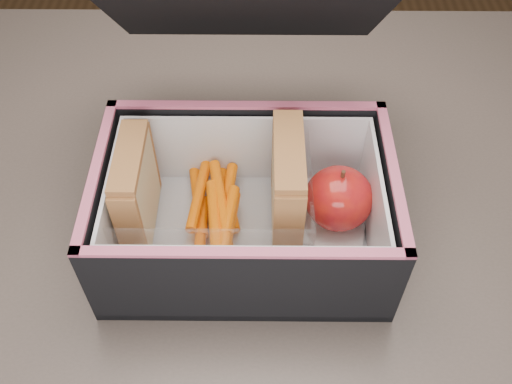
# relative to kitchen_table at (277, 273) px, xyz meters

# --- Properties ---
(kitchen_table) EXTENTS (1.20, 0.80, 0.75)m
(kitchen_table) POSITION_rel_kitchen_table_xyz_m (0.00, 0.00, 0.00)
(kitchen_table) COLOR brown
(kitchen_table) RESTS_ON ground
(lunch_bag) EXTENTS (0.27, 0.30, 0.23)m
(lunch_bag) POSITION_rel_kitchen_table_xyz_m (-0.03, -0.01, 0.15)
(lunch_bag) COLOR black
(lunch_bag) RESTS_ON kitchen_table
(plastic_tub) EXTENTS (0.19, 0.13, 0.08)m
(plastic_tub) POSITION_rel_kitchen_table_xyz_m (-0.07, -0.01, 0.14)
(plastic_tub) COLOR white
(plastic_tub) RESTS_ON lunch_bag
(sandwich_left) EXTENTS (0.02, 0.09, 0.10)m
(sandwich_left) POSITION_rel_kitchen_table_xyz_m (-0.14, -0.01, 0.15)
(sandwich_left) COLOR tan
(sandwich_left) RESTS_ON plastic_tub
(sandwich_right) EXTENTS (0.03, 0.10, 0.11)m
(sandwich_right) POSITION_rel_kitchen_table_xyz_m (0.00, -0.01, 0.16)
(sandwich_right) COLOR tan
(sandwich_right) RESTS_ON plastic_tub
(carrot_sticks) EXTENTS (0.06, 0.15, 0.03)m
(carrot_sticks) POSITION_rel_kitchen_table_xyz_m (-0.06, -0.01, 0.12)
(carrot_sticks) COLOR #F15A02
(carrot_sticks) RESTS_ON plastic_tub
(paper_napkin) EXTENTS (0.08, 0.09, 0.01)m
(paper_napkin) POSITION_rel_kitchen_table_xyz_m (0.05, -0.00, 0.11)
(paper_napkin) COLOR white
(paper_napkin) RESTS_ON lunch_bag
(red_apple) EXTENTS (0.07, 0.07, 0.07)m
(red_apple) POSITION_rel_kitchen_table_xyz_m (0.06, -0.00, 0.14)
(red_apple) COLOR maroon
(red_apple) RESTS_ON paper_napkin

